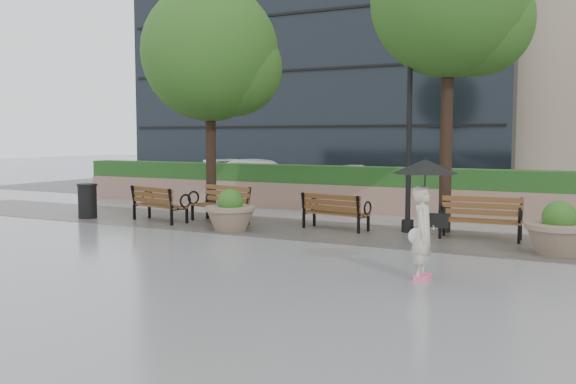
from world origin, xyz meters
The scene contains 17 objects.
ground centered at (0.00, 0.00, 0.00)m, with size 100.00×100.00×0.00m, color gray.
cobble_strip centered at (0.00, 3.00, 0.01)m, with size 28.00×3.20×0.01m, color #383330.
hedge_wall centered at (0.00, 7.00, 0.66)m, with size 24.00×0.80×1.35m.
asphalt_street centered at (0.00, 11.00, 0.00)m, with size 40.00×7.00×0.00m, color black.
bench_0 centered at (-5.56, 2.47, 0.28)m, with size 1.83×1.10×0.92m.
bench_1 centered at (-4.06, 3.05, 0.28)m, with size 1.89×1.21×0.95m.
bench_2 centered at (-0.90, 3.30, 0.26)m, with size 1.70×0.88×0.87m.
bench_3 centered at (2.47, 3.40, 0.27)m, with size 1.76×0.80×0.92m.
planter_left centered at (-3.06, 2.02, 0.39)m, with size 1.20×1.20×1.00m.
planter_right centered at (4.14, 2.28, 0.40)m, with size 1.23×1.23×1.04m.
trash_bin centered at (-7.77, 2.12, 0.45)m, with size 0.54×0.54×0.90m, color black.
lamppost centered at (0.75, 3.72, 1.80)m, with size 0.28×0.28×4.08m.
tree_0 centered at (-4.79, 4.02, 4.40)m, with size 3.78×3.74×6.38m.
tree_1 centered at (1.66, 4.20, 5.21)m, with size 3.64×3.58×7.15m.
car_left centered at (-7.04, 10.23, 0.68)m, with size 1.91×4.71×1.37m, color white.
car_right centered at (-3.00, 10.33, 0.60)m, with size 1.28×3.67×1.21m, color white.
pedestrian centered at (2.45, -0.91, 1.15)m, with size 1.02×1.02×1.88m.
Camera 1 is at (5.23, -10.71, 2.25)m, focal length 40.00 mm.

